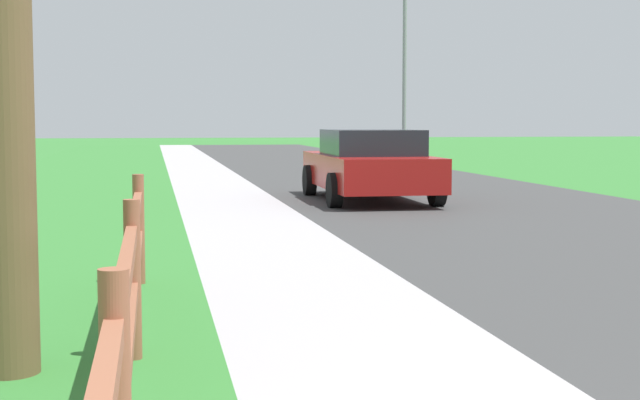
# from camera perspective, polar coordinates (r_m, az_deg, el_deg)

# --- Properties ---
(ground_plane) EXTENTS (120.00, 120.00, 0.00)m
(ground_plane) POSITION_cam_1_polar(r_m,az_deg,el_deg) (26.61, -4.74, 1.39)
(ground_plane) COLOR #31762F
(road_asphalt) EXTENTS (7.00, 66.00, 0.01)m
(road_asphalt) POSITION_cam_1_polar(r_m,az_deg,el_deg) (29.11, 1.77, 1.71)
(road_asphalt) COLOR #3B3B3B
(road_asphalt) RESTS_ON ground
(curb_concrete) EXTENTS (6.00, 66.00, 0.01)m
(curb_concrete) POSITION_cam_1_polar(r_m,az_deg,el_deg) (28.50, -11.13, 1.55)
(curb_concrete) COLOR #A8A3A5
(curb_concrete) RESTS_ON ground
(grass_verge) EXTENTS (5.00, 66.00, 0.00)m
(grass_verge) POSITION_cam_1_polar(r_m,az_deg,el_deg) (28.57, -14.14, 1.51)
(grass_verge) COLOR #31762F
(grass_verge) RESTS_ON ground
(rail_fence) EXTENTS (0.11, 8.94, 1.07)m
(rail_fence) POSITION_cam_1_polar(r_m,az_deg,el_deg) (4.90, -11.57, -6.54)
(rail_fence) COLOR #92553B
(rail_fence) RESTS_ON ground
(parked_suv_red) EXTENTS (2.17, 4.71, 1.40)m
(parked_suv_red) POSITION_cam_1_polar(r_m,az_deg,el_deg) (18.67, 3.00, 2.12)
(parked_suv_red) COLOR maroon
(parked_suv_red) RESTS_ON ground
(street_lamp) EXTENTS (1.17, 0.20, 6.92)m
(street_lamp) POSITION_cam_1_polar(r_m,az_deg,el_deg) (32.95, 5.29, 9.13)
(street_lamp) COLOR gray
(street_lamp) RESTS_ON ground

